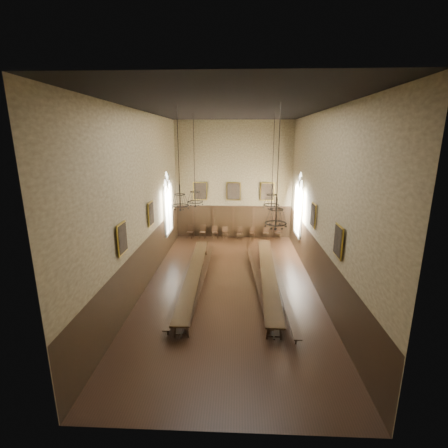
# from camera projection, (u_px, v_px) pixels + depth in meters

# --- Properties ---
(floor) EXTENTS (9.00, 18.00, 0.02)m
(floor) POSITION_uv_depth(u_px,v_px,m) (230.00, 286.00, 17.43)
(floor) COLOR black
(floor) RESTS_ON ground
(ceiling) EXTENTS (9.00, 18.00, 0.02)m
(ceiling) POSITION_uv_depth(u_px,v_px,m) (231.00, 109.00, 15.12)
(ceiling) COLOR black
(ceiling) RESTS_ON ground
(wall_back) EXTENTS (9.00, 0.02, 9.00)m
(wall_back) POSITION_uv_depth(u_px,v_px,m) (234.00, 181.00, 24.98)
(wall_back) COLOR #8C7D56
(wall_back) RESTS_ON ground
(wall_front) EXTENTS (9.00, 0.02, 9.00)m
(wall_front) POSITION_uv_depth(u_px,v_px,m) (222.00, 278.00, 7.57)
(wall_front) COLOR #8C7D56
(wall_front) RESTS_ON ground
(wall_left) EXTENTS (0.02, 18.00, 9.00)m
(wall_left) POSITION_uv_depth(u_px,v_px,m) (142.00, 203.00, 16.47)
(wall_left) COLOR #8C7D56
(wall_left) RESTS_ON ground
(wall_right) EXTENTS (0.02, 18.00, 9.00)m
(wall_right) POSITION_uv_depth(u_px,v_px,m) (322.00, 204.00, 16.08)
(wall_right) COLOR #8C7D56
(wall_right) RESTS_ON ground
(wainscot_panelling) EXTENTS (9.00, 18.00, 2.50)m
(wainscot_panelling) POSITION_uv_depth(u_px,v_px,m) (231.00, 264.00, 17.11)
(wainscot_panelling) COLOR black
(wainscot_panelling) RESTS_ON floor
(table_left) EXTENTS (0.95, 10.45, 0.81)m
(table_left) POSITION_uv_depth(u_px,v_px,m) (194.00, 278.00, 17.35)
(table_left) COLOR black
(table_left) RESTS_ON floor
(table_right) EXTENTS (1.12, 10.78, 0.84)m
(table_right) POSITION_uv_depth(u_px,v_px,m) (268.00, 278.00, 17.35)
(table_right) COLOR black
(table_right) RESTS_ON floor
(bench_left_outer) EXTENTS (0.41, 9.54, 0.43)m
(bench_left_outer) POSITION_uv_depth(u_px,v_px,m) (184.00, 282.00, 17.24)
(bench_left_outer) COLOR black
(bench_left_outer) RESTS_ON floor
(bench_left_inner) EXTENTS (0.51, 9.92, 0.45)m
(bench_left_inner) POSITION_uv_depth(u_px,v_px,m) (202.00, 278.00, 17.65)
(bench_left_inner) COLOR black
(bench_left_inner) RESTS_ON floor
(bench_right_inner) EXTENTS (0.80, 9.34, 0.42)m
(bench_right_inner) POSITION_uv_depth(u_px,v_px,m) (257.00, 282.00, 17.23)
(bench_right_inner) COLOR black
(bench_right_inner) RESTS_ON floor
(bench_right_outer) EXTENTS (0.43, 10.74, 0.48)m
(bench_right_outer) POSITION_uv_depth(u_px,v_px,m) (279.00, 282.00, 17.18)
(bench_right_outer) COLOR black
(bench_right_outer) RESTS_ON floor
(chair_0) EXTENTS (0.54, 0.54, 1.02)m
(chair_0) POSITION_uv_depth(u_px,v_px,m) (190.00, 234.00, 25.73)
(chair_0) COLOR black
(chair_0) RESTS_ON floor
(chair_1) EXTENTS (0.50, 0.50, 1.04)m
(chair_1) POSITION_uv_depth(u_px,v_px,m) (203.00, 234.00, 25.64)
(chair_1) COLOR black
(chair_1) RESTS_ON floor
(chair_2) EXTENTS (0.51, 0.51, 0.98)m
(chair_2) POSITION_uv_depth(u_px,v_px,m) (215.00, 235.00, 25.59)
(chair_2) COLOR black
(chair_2) RESTS_ON floor
(chair_3) EXTENTS (0.49, 0.49, 0.93)m
(chair_3) POSITION_uv_depth(u_px,v_px,m) (225.00, 235.00, 25.56)
(chair_3) COLOR black
(chair_3) RESTS_ON floor
(chair_4) EXTENTS (0.41, 0.41, 0.91)m
(chair_4) POSITION_uv_depth(u_px,v_px,m) (240.00, 235.00, 25.58)
(chair_4) COLOR black
(chair_4) RESTS_ON floor
(chair_5) EXTENTS (0.41, 0.41, 0.91)m
(chair_5) POSITION_uv_depth(u_px,v_px,m) (252.00, 235.00, 25.60)
(chair_5) COLOR black
(chair_5) RESTS_ON floor
(chair_6) EXTENTS (0.47, 0.47, 0.96)m
(chair_6) POSITION_uv_depth(u_px,v_px,m) (266.00, 235.00, 25.56)
(chair_6) COLOR black
(chair_6) RESTS_ON floor
(chair_7) EXTENTS (0.49, 0.49, 0.99)m
(chair_7) POSITION_uv_depth(u_px,v_px,m) (278.00, 235.00, 25.52)
(chair_7) COLOR black
(chair_7) RESTS_ON floor
(chandelier_back_left) EXTENTS (0.91, 0.91, 5.05)m
(chandelier_back_left) POSITION_uv_depth(u_px,v_px,m) (195.00, 197.00, 18.63)
(chandelier_back_left) COLOR black
(chandelier_back_left) RESTS_ON ceiling
(chandelier_back_right) EXTENTS (0.93, 0.93, 5.22)m
(chandelier_back_right) POSITION_uv_depth(u_px,v_px,m) (272.00, 200.00, 18.62)
(chandelier_back_right) COLOR black
(chandelier_back_right) RESTS_ON ceiling
(chandelier_front_left) EXTENTS (0.76, 0.76, 4.34)m
(chandelier_front_left) POSITION_uv_depth(u_px,v_px,m) (180.00, 198.00, 14.25)
(chandelier_front_left) COLOR black
(chandelier_front_left) RESTS_ON ceiling
(chandelier_front_right) EXTENTS (0.91, 0.91, 4.91)m
(chandelier_front_right) POSITION_uv_depth(u_px,v_px,m) (276.00, 216.00, 13.38)
(chandelier_front_right) COLOR black
(chandelier_front_right) RESTS_ON ceiling
(portrait_back_0) EXTENTS (1.10, 0.12, 1.40)m
(portrait_back_0) POSITION_uv_depth(u_px,v_px,m) (200.00, 191.00, 25.17)
(portrait_back_0) COLOR #A88828
(portrait_back_0) RESTS_ON wall_back
(portrait_back_1) EXTENTS (1.10, 0.12, 1.40)m
(portrait_back_1) POSITION_uv_depth(u_px,v_px,m) (234.00, 191.00, 25.06)
(portrait_back_1) COLOR #A88828
(portrait_back_1) RESTS_ON wall_back
(portrait_back_2) EXTENTS (1.10, 0.12, 1.40)m
(portrait_back_2) POSITION_uv_depth(u_px,v_px,m) (267.00, 192.00, 24.94)
(portrait_back_2) COLOR #A88828
(portrait_back_2) RESTS_ON wall_back
(portrait_left_0) EXTENTS (0.12, 1.00, 1.30)m
(portrait_left_0) POSITION_uv_depth(u_px,v_px,m) (151.00, 214.00, 17.63)
(portrait_left_0) COLOR #A88828
(portrait_left_0) RESTS_ON wall_left
(portrait_left_1) EXTENTS (0.12, 1.00, 1.30)m
(portrait_left_1) POSITION_uv_depth(u_px,v_px,m) (122.00, 238.00, 13.29)
(portrait_left_1) COLOR #A88828
(portrait_left_1) RESTS_ON wall_left
(portrait_right_0) EXTENTS (0.12, 1.00, 1.30)m
(portrait_right_0) POSITION_uv_depth(u_px,v_px,m) (313.00, 215.00, 17.26)
(portrait_right_0) COLOR #A88828
(portrait_right_0) RESTS_ON wall_right
(portrait_right_1) EXTENTS (0.12, 1.00, 1.30)m
(portrait_right_1) POSITION_uv_depth(u_px,v_px,m) (338.00, 241.00, 12.91)
(portrait_right_1) COLOR #A88828
(portrait_right_1) RESTS_ON wall_right
(window_right) EXTENTS (0.20, 2.20, 4.60)m
(window_right) POSITION_uv_depth(u_px,v_px,m) (299.00, 204.00, 21.68)
(window_right) COLOR white
(window_right) RESTS_ON wall_right
(window_left) EXTENTS (0.20, 2.20, 4.60)m
(window_left) POSITION_uv_depth(u_px,v_px,m) (168.00, 203.00, 22.06)
(window_left) COLOR white
(window_left) RESTS_ON wall_left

